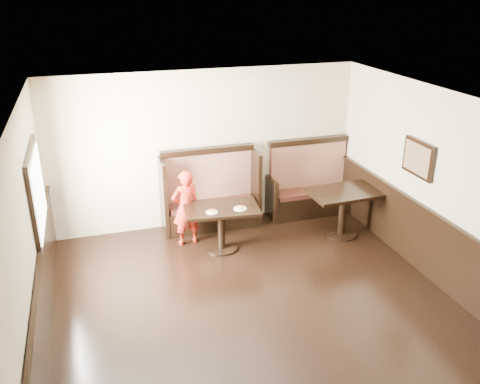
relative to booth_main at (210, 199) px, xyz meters
name	(u,v)px	position (x,y,z in m)	size (l,w,h in m)	color
ground	(274,335)	(0.00, -3.30, -0.53)	(7.00, 7.00, 0.00)	black
room_shell	(245,282)	(-0.30, -3.01, 0.14)	(7.00, 7.00, 7.00)	beige
booth_main	(210,199)	(0.00, 0.00, 0.00)	(1.75, 0.72, 1.45)	black
booth_neighbor	(309,189)	(1.95, 0.00, -0.05)	(1.65, 0.72, 1.45)	black
table_main	(221,217)	(-0.04, -0.93, 0.06)	(1.28, 0.88, 0.77)	black
table_neighbor	(343,202)	(2.10, -1.05, 0.10)	(1.23, 0.84, 0.83)	black
child	(186,208)	(-0.55, -0.55, 0.13)	(0.48, 0.32, 1.32)	#B42213
pizza_plate_left	(212,212)	(-0.23, -1.08, 0.25)	(0.19, 0.19, 0.03)	white
pizza_plate_right	(240,208)	(0.23, -1.08, 0.25)	(0.21, 0.21, 0.04)	white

